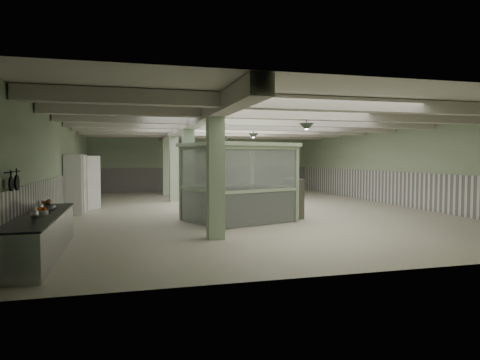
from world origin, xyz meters
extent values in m
plane|color=beige|center=(0.00, 0.00, 0.00)|extent=(20.00, 20.00, 0.00)
cube|color=silver|center=(0.00, 0.00, 3.60)|extent=(14.00, 20.00, 0.02)
cube|color=#98AB89|center=(0.00, 10.00, 1.80)|extent=(14.00, 0.02, 3.60)
cube|color=#98AB89|center=(0.00, -10.00, 1.80)|extent=(14.00, 0.02, 3.60)
cube|color=#98AB89|center=(-7.00, 0.00, 1.80)|extent=(0.02, 20.00, 3.60)
cube|color=#98AB89|center=(7.00, 0.00, 1.80)|extent=(0.02, 20.00, 3.60)
cube|color=silver|center=(-6.97, 0.00, 0.75)|extent=(0.05, 19.90, 1.50)
cube|color=silver|center=(6.97, 0.00, 0.75)|extent=(0.05, 19.90, 1.50)
cube|color=silver|center=(0.00, 9.97, 0.75)|extent=(13.90, 0.05, 1.50)
cube|color=beige|center=(-2.50, 0.00, 3.38)|extent=(0.45, 19.90, 0.40)
cube|color=beige|center=(0.00, -7.50, 3.42)|extent=(13.90, 0.35, 0.32)
cube|color=beige|center=(0.00, -5.00, 3.42)|extent=(13.90, 0.35, 0.32)
cube|color=beige|center=(0.00, -2.50, 3.42)|extent=(13.90, 0.35, 0.32)
cube|color=beige|center=(0.00, 0.00, 3.42)|extent=(13.90, 0.35, 0.32)
cube|color=beige|center=(0.00, 2.50, 3.42)|extent=(13.90, 0.35, 0.32)
cube|color=beige|center=(0.00, 5.00, 3.42)|extent=(13.90, 0.35, 0.32)
cube|color=beige|center=(0.00, 7.50, 3.42)|extent=(13.90, 0.35, 0.32)
cube|color=#B0CCA4|center=(-2.50, -6.00, 1.80)|extent=(0.42, 0.42, 3.60)
cube|color=#B0CCA4|center=(-2.50, -1.00, 1.80)|extent=(0.42, 0.42, 3.60)
cube|color=#B0CCA4|center=(-2.50, 4.00, 1.80)|extent=(0.42, 0.42, 3.60)
cube|color=#B0CCA4|center=(-2.50, 8.00, 1.80)|extent=(0.42, 0.42, 3.60)
cylinder|color=black|center=(-6.93, -7.60, 1.85)|extent=(0.02, 1.20, 0.02)
cone|color=#2F3F2F|center=(0.50, -5.00, 3.05)|extent=(0.44, 0.44, 0.22)
cone|color=#2F3F2F|center=(0.50, 0.50, 3.05)|extent=(0.44, 0.44, 0.22)
cone|color=#2F3F2F|center=(0.50, 5.50, 3.05)|extent=(0.44, 0.44, 0.22)
cube|color=#ABABAF|center=(-6.54, -7.00, 0.44)|extent=(0.77, 4.57, 0.88)
cube|color=black|center=(-6.54, -7.00, 0.89)|extent=(0.81, 4.61, 0.04)
cylinder|color=#B2B2B7|center=(-6.51, -7.03, 0.95)|extent=(0.33, 0.33, 0.09)
cylinder|color=black|center=(-6.88, -7.96, 1.63)|extent=(0.04, 0.28, 0.28)
cylinder|color=black|center=(-6.88, -7.52, 1.63)|extent=(0.04, 0.31, 0.31)
cube|color=white|center=(-6.65, 0.92, 1.16)|extent=(0.63, 2.52, 2.31)
cube|color=white|center=(-6.30, 0.35, 1.16)|extent=(0.06, 0.95, 2.21)
cube|color=white|center=(-6.18, 1.61, 1.16)|extent=(0.51, 0.86, 2.21)
cube|color=silver|center=(-6.26, 0.35, 1.16)|extent=(0.02, 0.05, 0.30)
cube|color=silver|center=(-6.26, 1.50, 1.16)|extent=(0.02, 0.05, 0.30)
cube|color=#A3BA95|center=(-2.13, -4.77, 1.25)|extent=(0.15, 0.15, 2.49)
cube|color=#A3BA95|center=(-2.95, -2.42, 1.25)|extent=(0.15, 0.15, 2.49)
cube|color=#A3BA95|center=(0.69, -3.79, 1.25)|extent=(0.15, 0.15, 2.49)
cube|color=#A3BA95|center=(-0.13, -1.43, 1.25)|extent=(0.15, 0.15, 2.49)
cube|color=#A3BA95|center=(-1.13, -3.10, 2.55)|extent=(3.96, 3.66, 0.12)
cube|color=silver|center=(-0.72, -4.28, 0.55)|extent=(2.66, 0.97, 1.05)
cube|color=silver|center=(-0.72, -4.28, 1.78)|extent=(2.66, 0.97, 1.22)
cube|color=silver|center=(-1.54, -1.93, 0.55)|extent=(2.66, 0.97, 1.05)
cube|color=silver|center=(-1.54, -1.93, 1.78)|extent=(2.66, 0.97, 1.22)
cube|color=silver|center=(-2.54, -3.59, 0.55)|extent=(0.81, 2.18, 1.05)
cube|color=silver|center=(-2.54, -3.59, 1.78)|extent=(0.81, 2.18, 1.22)
cube|color=silver|center=(0.28, -2.61, 0.55)|extent=(0.81, 2.18, 1.05)
cube|color=silver|center=(0.28, -2.61, 1.78)|extent=(0.81, 2.18, 1.22)
cube|color=#585849|center=(0.88, -3.08, 0.70)|extent=(0.61, 0.74, 1.39)
camera|label=1|loc=(-4.77, -16.93, 2.13)|focal=32.00mm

